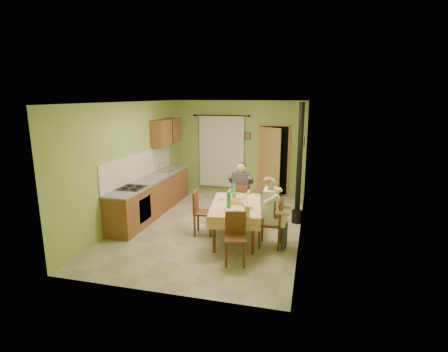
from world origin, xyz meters
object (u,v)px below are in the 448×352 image
(chair_right, at_px, (271,232))
(man_far, at_px, (241,185))
(chair_far, at_px, (240,210))
(man_right, at_px, (271,204))
(chair_near, at_px, (235,248))
(stove_flue, at_px, (299,181))
(dining_table, at_px, (236,221))
(chair_left, at_px, (203,221))

(chair_right, relative_size, man_far, 0.72)
(chair_far, relative_size, man_right, 0.67)
(chair_right, distance_m, man_right, 0.59)
(man_far, distance_m, man_right, 1.53)
(chair_near, distance_m, stove_flue, 2.66)
(dining_table, distance_m, chair_right, 0.79)
(dining_table, bearing_deg, chair_far, 87.80)
(dining_table, relative_size, chair_near, 1.96)
(chair_right, height_order, chair_left, chair_right)
(chair_left, relative_size, stove_flue, 0.34)
(man_far, height_order, man_right, same)
(chair_right, distance_m, chair_left, 1.52)
(chair_left, bearing_deg, dining_table, 77.55)
(chair_far, distance_m, chair_near, 2.16)
(man_right, bearing_deg, chair_far, 35.46)
(dining_table, height_order, chair_near, chair_near)
(dining_table, relative_size, stove_flue, 0.65)
(chair_right, relative_size, stove_flue, 0.36)
(chair_left, bearing_deg, chair_right, 73.66)
(stove_flue, bearing_deg, chair_far, -169.83)
(chair_near, distance_m, man_right, 1.18)
(chair_far, xyz_separation_m, man_far, (-0.00, 0.01, 0.59))
(chair_near, distance_m, chair_right, 1.03)
(chair_far, xyz_separation_m, chair_left, (-0.62, -0.96, 0.00))
(dining_table, height_order, chair_far, chair_far)
(chair_far, height_order, man_right, man_right)
(man_far, xyz_separation_m, man_right, (0.87, -1.25, 0.00))
(dining_table, height_order, stove_flue, stove_flue)
(chair_left, bearing_deg, stove_flue, 116.06)
(dining_table, distance_m, chair_left, 0.75)
(chair_left, height_order, man_right, man_right)
(chair_left, relative_size, man_far, 0.69)
(chair_far, relative_size, man_far, 0.67)
(man_right, relative_size, stove_flue, 0.50)
(dining_table, relative_size, man_right, 1.30)
(chair_right, height_order, man_right, man_right)
(chair_near, relative_size, man_right, 0.67)
(chair_right, bearing_deg, man_right, 90.00)
(chair_far, height_order, stove_flue, stove_flue)
(dining_table, xyz_separation_m, man_far, (-0.12, 1.06, 0.50))
(chair_far, distance_m, chair_left, 1.14)
(dining_table, relative_size, chair_far, 1.96)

